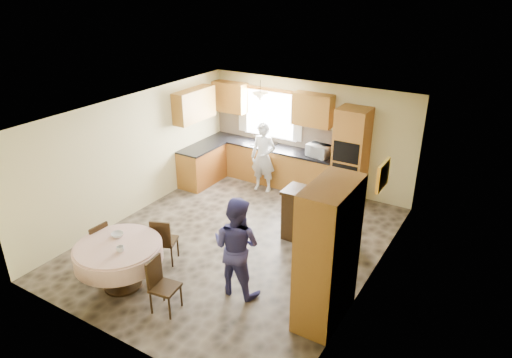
{
  "coord_description": "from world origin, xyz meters",
  "views": [
    {
      "loc": [
        4.14,
        -6.17,
        4.64
      ],
      "look_at": [
        0.22,
        0.3,
        1.23
      ],
      "focal_mm": 32.0,
      "sensor_mm": 36.0,
      "label": 1
    }
  ],
  "objects_px": {
    "oven_tower": "(351,156)",
    "dining_table": "(119,254)",
    "cupboard": "(328,254)",
    "person_sink": "(263,157)",
    "chair_left": "(97,244)",
    "person_dining": "(237,246)",
    "sideboard": "(317,220)",
    "chair_back": "(163,239)",
    "chair_right": "(161,282)"
  },
  "relations": [
    {
      "from": "oven_tower",
      "to": "sideboard",
      "type": "distance_m",
      "value": 2.04
    },
    {
      "from": "person_dining",
      "to": "person_sink",
      "type": "bearing_deg",
      "value": -67.51
    },
    {
      "from": "person_sink",
      "to": "sideboard",
      "type": "bearing_deg",
      "value": -42.55
    },
    {
      "from": "chair_left",
      "to": "chair_back",
      "type": "height_order",
      "value": "chair_back"
    },
    {
      "from": "chair_left",
      "to": "chair_back",
      "type": "bearing_deg",
      "value": 132.35
    },
    {
      "from": "dining_table",
      "to": "chair_back",
      "type": "relative_size",
      "value": 1.58
    },
    {
      "from": "dining_table",
      "to": "person_sink",
      "type": "relative_size",
      "value": 0.84
    },
    {
      "from": "chair_back",
      "to": "chair_right",
      "type": "height_order",
      "value": "chair_back"
    },
    {
      "from": "oven_tower",
      "to": "chair_back",
      "type": "bearing_deg",
      "value": -115.09
    },
    {
      "from": "dining_table",
      "to": "person_dining",
      "type": "bearing_deg",
      "value": 27.75
    },
    {
      "from": "chair_right",
      "to": "sideboard",
      "type": "bearing_deg",
      "value": -30.44
    },
    {
      "from": "sideboard",
      "to": "chair_back",
      "type": "xyz_separation_m",
      "value": [
        -1.98,
        -2.0,
        0.01
      ]
    },
    {
      "from": "chair_right",
      "to": "dining_table",
      "type": "bearing_deg",
      "value": 76.93
    },
    {
      "from": "dining_table",
      "to": "oven_tower",
      "type": "bearing_deg",
      "value": 67.3
    },
    {
      "from": "chair_back",
      "to": "person_sink",
      "type": "relative_size",
      "value": 0.54
    },
    {
      "from": "chair_back",
      "to": "chair_right",
      "type": "bearing_deg",
      "value": 108.09
    },
    {
      "from": "person_sink",
      "to": "chair_left",
      "type": "bearing_deg",
      "value": -107.53
    },
    {
      "from": "person_sink",
      "to": "person_dining",
      "type": "xyz_separation_m",
      "value": [
        1.54,
        -3.44,
        0.01
      ]
    },
    {
      "from": "person_dining",
      "to": "sideboard",
      "type": "bearing_deg",
      "value": -105.24
    },
    {
      "from": "chair_back",
      "to": "chair_right",
      "type": "distance_m",
      "value": 1.21
    },
    {
      "from": "oven_tower",
      "to": "chair_back",
      "type": "xyz_separation_m",
      "value": [
        -1.85,
        -3.95,
        -0.58
      ]
    },
    {
      "from": "oven_tower",
      "to": "dining_table",
      "type": "xyz_separation_m",
      "value": [
        -2.01,
        -4.79,
        -0.45
      ]
    },
    {
      "from": "cupboard",
      "to": "chair_left",
      "type": "xyz_separation_m",
      "value": [
        -3.77,
        -0.88,
        -0.6
      ]
    },
    {
      "from": "dining_table",
      "to": "chair_back",
      "type": "distance_m",
      "value": 0.87
    },
    {
      "from": "dining_table",
      "to": "chair_right",
      "type": "bearing_deg",
      "value": -4.95
    },
    {
      "from": "person_sink",
      "to": "chair_back",
      "type": "bearing_deg",
      "value": -95.81
    },
    {
      "from": "cupboard",
      "to": "person_sink",
      "type": "height_order",
      "value": "cupboard"
    },
    {
      "from": "chair_right",
      "to": "oven_tower",
      "type": "bearing_deg",
      "value": -20.52
    },
    {
      "from": "dining_table",
      "to": "cupboard",
      "type": "bearing_deg",
      "value": 18.6
    },
    {
      "from": "dining_table",
      "to": "person_sink",
      "type": "distance_m",
      "value": 4.32
    },
    {
      "from": "chair_right",
      "to": "person_sink",
      "type": "bearing_deg",
      "value": 2.41
    },
    {
      "from": "chair_left",
      "to": "person_dining",
      "type": "relative_size",
      "value": 0.53
    },
    {
      "from": "dining_table",
      "to": "chair_left",
      "type": "xyz_separation_m",
      "value": [
        -0.69,
        0.16,
        -0.13
      ]
    },
    {
      "from": "person_sink",
      "to": "person_dining",
      "type": "height_order",
      "value": "person_dining"
    },
    {
      "from": "chair_right",
      "to": "chair_back",
      "type": "bearing_deg",
      "value": 31.75
    },
    {
      "from": "oven_tower",
      "to": "chair_right",
      "type": "relative_size",
      "value": 2.45
    },
    {
      "from": "chair_right",
      "to": "person_dining",
      "type": "distance_m",
      "value": 1.24
    },
    {
      "from": "cupboard",
      "to": "person_dining",
      "type": "xyz_separation_m",
      "value": [
        -1.42,
        -0.16,
        -0.25
      ]
    },
    {
      "from": "chair_back",
      "to": "person_dining",
      "type": "bearing_deg",
      "value": 159.12
    },
    {
      "from": "sideboard",
      "to": "person_sink",
      "type": "bearing_deg",
      "value": 144.15
    },
    {
      "from": "chair_back",
      "to": "person_sink",
      "type": "height_order",
      "value": "person_sink"
    },
    {
      "from": "oven_tower",
      "to": "dining_table",
      "type": "relative_size",
      "value": 1.54
    },
    {
      "from": "chair_back",
      "to": "dining_table",
      "type": "bearing_deg",
      "value": 57.66
    },
    {
      "from": "chair_right",
      "to": "chair_left",
      "type": "bearing_deg",
      "value": 73.48
    },
    {
      "from": "chair_left",
      "to": "dining_table",
      "type": "bearing_deg",
      "value": 80.45
    },
    {
      "from": "sideboard",
      "to": "chair_back",
      "type": "relative_size",
      "value": 1.51
    },
    {
      "from": "cupboard",
      "to": "person_sink",
      "type": "relative_size",
      "value": 1.32
    },
    {
      "from": "chair_back",
      "to": "oven_tower",
      "type": "bearing_deg",
      "value": -136.87
    },
    {
      "from": "sideboard",
      "to": "dining_table",
      "type": "distance_m",
      "value": 3.56
    },
    {
      "from": "oven_tower",
      "to": "sideboard",
      "type": "relative_size",
      "value": 1.61
    }
  ]
}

